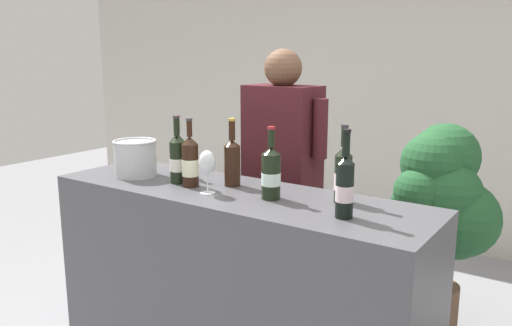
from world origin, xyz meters
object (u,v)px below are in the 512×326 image
wine_bottle_2 (345,186)px  wine_bottle_5 (343,175)px  wine_bottle_0 (232,161)px  wine_glass (207,164)px  wine_bottle_4 (271,173)px  wine_bottle_6 (190,162)px  potted_shrub (442,204)px  wine_bottle_1 (177,159)px  wine_bottle_3 (178,154)px  ice_bucket (135,158)px  person_server (282,199)px

wine_bottle_2 → wine_bottle_5: bearing=116.9°
wine_bottle_0 → wine_glass: (-0.01, -0.18, 0.02)m
wine_bottle_4 → wine_bottle_6: (-0.44, -0.03, 0.00)m
wine_bottle_5 → potted_shrub: (0.17, 0.99, -0.34)m
wine_bottle_0 → wine_bottle_4: wine_bottle_0 is taller
potted_shrub → wine_bottle_1: bearing=-131.3°
wine_bottle_1 → wine_bottle_3: wine_bottle_1 is taller
wine_glass → wine_bottle_3: bearing=152.0°
wine_bottle_0 → wine_bottle_4: bearing=-17.8°
wine_bottle_0 → wine_bottle_2: bearing=-13.2°
wine_bottle_2 → ice_bucket: 1.21m
wine_bottle_2 → potted_shrub: (0.07, 1.18, -0.35)m
wine_bottle_6 → potted_shrub: size_ratio=0.26×
wine_bottle_3 → person_server: 0.68m
wine_glass → wine_bottle_6: bearing=159.7°
wine_bottle_3 → wine_glass: wine_bottle_3 is taller
wine_bottle_4 → person_server: (-0.32, 0.61, -0.31)m
wine_bottle_0 → wine_bottle_5: bearing=3.6°
wine_bottle_3 → wine_glass: (0.36, -0.19, 0.02)m
wine_bottle_3 → wine_glass: size_ratio=1.58×
wine_glass → potted_shrub: 1.46m
wine_bottle_2 → potted_shrub: bearing=86.4°
person_server → wine_bottle_3: bearing=-122.8°
wine_bottle_6 → wine_bottle_5: bearing=12.4°
wine_bottle_0 → ice_bucket: size_ratio=1.46×
potted_shrub → wine_bottle_5: bearing=-99.9°
ice_bucket → person_server: size_ratio=0.13×
wine_bottle_0 → wine_bottle_3: bearing=178.4°
wine_bottle_3 → wine_bottle_4: (0.65, -0.10, 0.00)m
wine_bottle_5 → ice_bucket: bearing=-171.9°
wine_bottle_2 → ice_bucket: wine_bottle_2 is taller
wine_bottle_1 → potted_shrub: 1.55m
wine_bottle_1 → wine_bottle_6: (0.10, -0.02, -0.00)m
wine_bottle_2 → ice_bucket: size_ratio=1.55×
wine_bottle_1 → wine_glass: size_ratio=1.67×
wine_bottle_3 → ice_bucket: bearing=-143.2°
wine_bottle_5 → wine_bottle_2: bearing=-63.1°
wine_bottle_1 → person_server: size_ratio=0.20×
wine_bottle_3 → ice_bucket: wine_bottle_3 is taller
wine_bottle_0 → person_server: person_server is taller
wine_bottle_5 → wine_glass: wine_bottle_5 is taller
ice_bucket → potted_shrub: bearing=41.8°
wine_bottle_2 → person_server: 1.03m
wine_bottle_5 → wine_glass: size_ratio=1.68×
potted_shrub → ice_bucket: bearing=-138.2°
wine_bottle_2 → person_server: size_ratio=0.21×
wine_bottle_2 → wine_bottle_3: bearing=170.9°
wine_bottle_3 → wine_bottle_0: bearing=-1.6°
wine_glass → wine_bottle_1: bearing=163.9°
wine_glass → ice_bucket: size_ratio=0.89×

